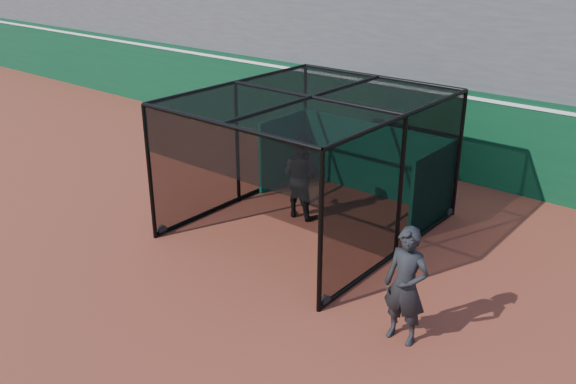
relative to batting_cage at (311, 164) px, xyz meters
The scene contains 5 objects.
ground 3.70m from the batting_cage, 92.08° to the right, with size 120.00×120.00×0.00m, color brown.
outfield_wall 5.14m from the batting_cage, 91.36° to the left, with size 50.00×0.50×2.50m.
batting_cage is the anchor object (origin of this frame).
batter 0.80m from the batting_cage, 150.32° to the left, with size 0.98×0.76×2.01m, color black.
on_deck_player 4.63m from the batting_cage, 32.94° to the right, with size 0.76×0.52×2.04m.
Camera 1 is at (7.92, -6.88, 6.19)m, focal length 38.00 mm.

